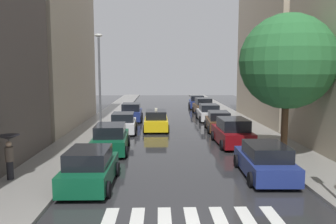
{
  "coord_description": "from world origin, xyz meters",
  "views": [
    {
      "loc": [
        -1.07,
        -8.18,
        4.79
      ],
      "look_at": [
        -0.23,
        22.92,
        1.04
      ],
      "focal_mm": 36.0,
      "sensor_mm": 36.0,
      "label": 1
    }
  ],
  "objects_px": {
    "parked_car_right_fourth": "(209,113)",
    "lamp_post_left": "(100,77)",
    "parked_car_right_nearest": "(265,161)",
    "street_tree_right": "(287,62)",
    "parked_car_left_fourth": "(131,113)",
    "parked_car_right_third": "(218,122)",
    "parked_car_left_nearest": "(90,169)",
    "taxi_midroad": "(156,121)",
    "parked_car_right_fifth": "(203,106)",
    "parked_car_right_sixth": "(197,102)",
    "parked_car_left_second": "(111,139)",
    "parked_car_left_third": "(123,123)",
    "pedestrian_near_tree": "(9,148)",
    "parked_car_right_second": "(232,133)"
  },
  "relations": [
    {
      "from": "parked_car_left_fourth",
      "to": "taxi_midroad",
      "type": "relative_size",
      "value": 0.91
    },
    {
      "from": "parked_car_right_sixth",
      "to": "pedestrian_near_tree",
      "type": "height_order",
      "value": "pedestrian_near_tree"
    },
    {
      "from": "parked_car_right_third",
      "to": "lamp_post_left",
      "type": "relative_size",
      "value": 0.58
    },
    {
      "from": "parked_car_right_third",
      "to": "street_tree_right",
      "type": "bearing_deg",
      "value": -163.59
    },
    {
      "from": "parked_car_left_nearest",
      "to": "parked_car_right_nearest",
      "type": "distance_m",
      "value": 7.8
    },
    {
      "from": "parked_car_left_nearest",
      "to": "taxi_midroad",
      "type": "height_order",
      "value": "taxi_midroad"
    },
    {
      "from": "parked_car_right_sixth",
      "to": "street_tree_right",
      "type": "bearing_deg",
      "value": -172.95
    },
    {
      "from": "parked_car_left_second",
      "to": "parked_car_right_third",
      "type": "bearing_deg",
      "value": -50.51
    },
    {
      "from": "parked_car_left_fourth",
      "to": "parked_car_right_third",
      "type": "height_order",
      "value": "parked_car_left_fourth"
    },
    {
      "from": "parked_car_left_third",
      "to": "street_tree_right",
      "type": "relative_size",
      "value": 0.53
    },
    {
      "from": "parked_car_left_second",
      "to": "pedestrian_near_tree",
      "type": "bearing_deg",
      "value": 145.12
    },
    {
      "from": "parked_car_right_fourth",
      "to": "lamp_post_left",
      "type": "relative_size",
      "value": 0.59
    },
    {
      "from": "parked_car_right_sixth",
      "to": "parked_car_right_fourth",
      "type": "bearing_deg",
      "value": -177.8
    },
    {
      "from": "parked_car_left_nearest",
      "to": "parked_car_left_second",
      "type": "height_order",
      "value": "parked_car_left_second"
    },
    {
      "from": "lamp_post_left",
      "to": "parked_car_right_third",
      "type": "bearing_deg",
      "value": 7.57
    },
    {
      "from": "parked_car_left_second",
      "to": "parked_car_left_fourth",
      "type": "xyz_separation_m",
      "value": [
        0.21,
        12.6,
        0.03
      ]
    },
    {
      "from": "parked_car_left_third",
      "to": "parked_car_right_second",
      "type": "relative_size",
      "value": 0.88
    },
    {
      "from": "street_tree_right",
      "to": "parked_car_left_third",
      "type": "bearing_deg",
      "value": 140.32
    },
    {
      "from": "parked_car_right_nearest",
      "to": "pedestrian_near_tree",
      "type": "height_order",
      "value": "pedestrian_near_tree"
    },
    {
      "from": "parked_car_left_fourth",
      "to": "taxi_midroad",
      "type": "distance_m",
      "value": 5.63
    },
    {
      "from": "parked_car_right_second",
      "to": "taxi_midroad",
      "type": "distance_m",
      "value": 7.77
    },
    {
      "from": "parked_car_left_second",
      "to": "parked_car_right_nearest",
      "type": "height_order",
      "value": "parked_car_left_second"
    },
    {
      "from": "parked_car_right_third",
      "to": "parked_car_right_fifth",
      "type": "bearing_deg",
      "value": 1.83
    },
    {
      "from": "lamp_post_left",
      "to": "pedestrian_near_tree",
      "type": "bearing_deg",
      "value": -99.91
    },
    {
      "from": "parked_car_right_third",
      "to": "lamp_post_left",
      "type": "xyz_separation_m",
      "value": [
        -9.29,
        -1.23,
        3.66
      ]
    },
    {
      "from": "parked_car_left_nearest",
      "to": "parked_car_left_fourth",
      "type": "relative_size",
      "value": 0.98
    },
    {
      "from": "parked_car_left_nearest",
      "to": "parked_car_right_sixth",
      "type": "relative_size",
      "value": 0.94
    },
    {
      "from": "pedestrian_near_tree",
      "to": "parked_car_right_second",
      "type": "bearing_deg",
      "value": -66.47
    },
    {
      "from": "parked_car_left_nearest",
      "to": "parked_car_left_third",
      "type": "xyz_separation_m",
      "value": [
        0.09,
        12.47,
        -0.02
      ]
    },
    {
      "from": "parked_car_left_second",
      "to": "parked_car_right_fifth",
      "type": "relative_size",
      "value": 1.07
    },
    {
      "from": "parked_car_left_nearest",
      "to": "parked_car_right_nearest",
      "type": "relative_size",
      "value": 0.92
    },
    {
      "from": "parked_car_right_nearest",
      "to": "street_tree_right",
      "type": "relative_size",
      "value": 0.58
    },
    {
      "from": "parked_car_right_second",
      "to": "lamp_post_left",
      "type": "xyz_separation_m",
      "value": [
        -9.25,
        4.11,
        3.58
      ]
    },
    {
      "from": "parked_car_right_fourth",
      "to": "lamp_post_left",
      "type": "height_order",
      "value": "lamp_post_left"
    },
    {
      "from": "parked_car_left_second",
      "to": "pedestrian_near_tree",
      "type": "xyz_separation_m",
      "value": [
        -3.55,
        -5.59,
        0.74
      ]
    },
    {
      "from": "parked_car_right_nearest",
      "to": "street_tree_right",
      "type": "height_order",
      "value": "street_tree_right"
    },
    {
      "from": "parked_car_left_nearest",
      "to": "lamp_post_left",
      "type": "height_order",
      "value": "lamp_post_left"
    },
    {
      "from": "parked_car_right_third",
      "to": "parked_car_left_third",
      "type": "bearing_deg",
      "value": 97.72
    },
    {
      "from": "parked_car_right_nearest",
      "to": "pedestrian_near_tree",
      "type": "bearing_deg",
      "value": 94.13
    },
    {
      "from": "parked_car_left_nearest",
      "to": "parked_car_left_fourth",
      "type": "bearing_deg",
      "value": -0.25
    },
    {
      "from": "parked_car_left_second",
      "to": "lamp_post_left",
      "type": "xyz_separation_m",
      "value": [
        -1.58,
        5.7,
        3.62
      ]
    },
    {
      "from": "parked_car_left_fourth",
      "to": "lamp_post_left",
      "type": "relative_size",
      "value": 0.57
    },
    {
      "from": "parked_car_right_second",
      "to": "street_tree_right",
      "type": "height_order",
      "value": "street_tree_right"
    },
    {
      "from": "parked_car_left_nearest",
      "to": "parked_car_right_sixth",
      "type": "bearing_deg",
      "value": -14.27
    },
    {
      "from": "parked_car_left_fourth",
      "to": "street_tree_right",
      "type": "relative_size",
      "value": 0.54
    },
    {
      "from": "pedestrian_near_tree",
      "to": "parked_car_right_third",
      "type": "bearing_deg",
      "value": -51.03
    },
    {
      "from": "parked_car_right_second",
      "to": "parked_car_right_fourth",
      "type": "relative_size",
      "value": 1.06
    },
    {
      "from": "parked_car_left_nearest",
      "to": "parked_car_left_third",
      "type": "bearing_deg",
      "value": -0.05
    },
    {
      "from": "street_tree_right",
      "to": "parked_car_right_fifth",
      "type": "bearing_deg",
      "value": 95.55
    },
    {
      "from": "parked_car_right_fourth",
      "to": "lamp_post_left",
      "type": "xyz_separation_m",
      "value": [
        -9.35,
        -7.03,
        3.64
      ]
    }
  ]
}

